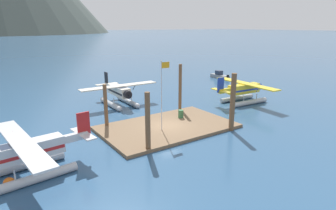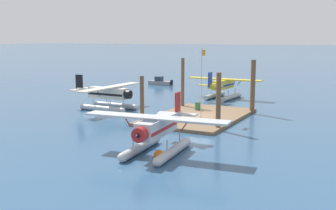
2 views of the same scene
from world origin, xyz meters
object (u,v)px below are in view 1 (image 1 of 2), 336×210
at_px(seaplane_yellow_stbd_fwd, 244,91).
at_px(fuel_drum, 181,114).
at_px(seaplane_silver_port_aft, 27,155).
at_px(flagpole, 162,88).
at_px(boat_grey_open_east, 219,76).
at_px(mooring_buoy, 9,183).
at_px(seaplane_cream_bow_centre, 119,93).

bearing_deg(seaplane_yellow_stbd_fwd, fuel_drum, -173.71).
bearing_deg(seaplane_silver_port_aft, flagpole, 8.38).
distance_m(seaplane_yellow_stbd_fwd, seaplane_silver_port_aft, 28.23).
height_order(seaplane_silver_port_aft, boat_grey_open_east, seaplane_silver_port_aft).
relative_size(seaplane_yellow_stbd_fwd, boat_grey_open_east, 2.14).
height_order(flagpole, fuel_drum, flagpole).
bearing_deg(mooring_buoy, fuel_drum, 15.31).
relative_size(seaplane_cream_bow_centre, seaplane_yellow_stbd_fwd, 1.00).
bearing_deg(flagpole, fuel_drum, 28.40).
distance_m(fuel_drum, mooring_buoy, 18.13).
relative_size(flagpole, seaplane_cream_bow_centre, 0.65).
height_order(seaplane_yellow_stbd_fwd, boat_grey_open_east, seaplane_yellow_stbd_fwd).
height_order(mooring_buoy, seaplane_cream_bow_centre, seaplane_cream_bow_centre).
bearing_deg(fuel_drum, mooring_buoy, -164.69).
bearing_deg(flagpole, seaplane_silver_port_aft, -171.62).
xyz_separation_m(seaplane_yellow_stbd_fwd, boat_grey_open_east, (10.64, 15.58, -1.09)).
xyz_separation_m(flagpole, boat_grey_open_east, (26.04, 18.89, -3.98)).
relative_size(fuel_drum, seaplane_silver_port_aft, 0.08).
height_order(fuel_drum, seaplane_cream_bow_centre, seaplane_cream_bow_centre).
relative_size(flagpole, mooring_buoy, 9.39).
relative_size(flagpole, seaplane_silver_port_aft, 0.65).
bearing_deg(seaplane_yellow_stbd_fwd, mooring_buoy, -168.23).
height_order(flagpole, boat_grey_open_east, flagpole).
distance_m(mooring_buoy, boat_grey_open_east, 45.30).
xyz_separation_m(mooring_buoy, seaplane_silver_port_aft, (1.39, 0.94, 1.22)).
xyz_separation_m(flagpole, seaplane_yellow_stbd_fwd, (15.40, 3.31, -2.89)).
xyz_separation_m(fuel_drum, seaplane_cream_bow_centre, (-2.91, 9.73, 0.84)).
xyz_separation_m(fuel_drum, boat_grey_open_east, (22.30, 16.87, -0.25)).
bearing_deg(fuel_drum, seaplane_silver_port_aft, -166.58).
bearing_deg(mooring_buoy, boat_grey_open_east, 28.56).
xyz_separation_m(fuel_drum, mooring_buoy, (-17.49, -4.79, -0.38)).
relative_size(fuel_drum, boat_grey_open_east, 0.18).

